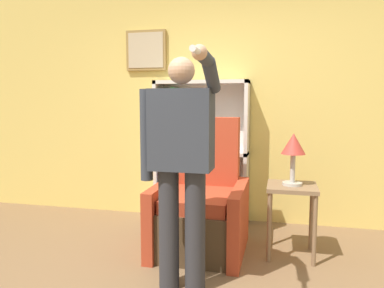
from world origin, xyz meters
TOP-DOWN VIEW (x-y plane):
  - wall_back at (-0.01, 2.03)m, footprint 8.00×0.11m
  - bookcase at (-0.37, 1.87)m, footprint 1.06×0.28m
  - armchair at (-0.07, 1.07)m, footprint 0.82×0.90m
  - person_standing at (-0.05, 0.27)m, footprint 0.59×0.78m
  - side_table at (0.75, 1.09)m, footprint 0.43×0.43m
  - table_lamp at (0.75, 1.09)m, footprint 0.21×0.21m

SIDE VIEW (x-z plane):
  - armchair at x=-0.07m, z-range -0.24..0.99m
  - side_table at x=0.75m, z-range 0.20..0.85m
  - bookcase at x=-0.37m, z-range -0.03..1.60m
  - person_standing at x=-0.05m, z-range 0.12..1.83m
  - table_lamp at x=0.75m, z-range 0.75..1.21m
  - wall_back at x=-0.01m, z-range 0.00..2.80m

